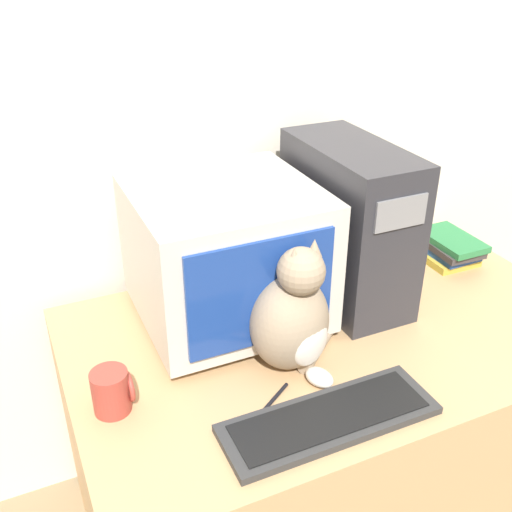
# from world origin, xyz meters

# --- Properties ---
(wall_back) EXTENTS (7.00, 0.05, 2.50)m
(wall_back) POSITION_xyz_m (0.00, 0.90, 1.25)
(wall_back) COLOR beige
(wall_back) RESTS_ON ground_plane
(desk) EXTENTS (1.41, 0.84, 0.71)m
(desk) POSITION_xyz_m (0.00, 0.42, 0.36)
(desk) COLOR tan
(desk) RESTS_ON ground_plane
(crt_monitor) EXTENTS (0.46, 0.45, 0.38)m
(crt_monitor) POSITION_xyz_m (-0.24, 0.59, 0.91)
(crt_monitor) COLOR #BCB7AD
(crt_monitor) RESTS_ON desk
(computer_tower) EXTENTS (0.21, 0.45, 0.45)m
(computer_tower) POSITION_xyz_m (0.12, 0.57, 0.94)
(computer_tower) COLOR #28282D
(computer_tower) RESTS_ON desk
(keyboard) EXTENTS (0.48, 0.16, 0.02)m
(keyboard) POSITION_xyz_m (-0.19, 0.12, 0.72)
(keyboard) COLOR #2D2D2D
(keyboard) RESTS_ON desk
(cat) EXTENTS (0.30, 0.26, 0.34)m
(cat) POSITION_xyz_m (-0.18, 0.33, 0.85)
(cat) COLOR gray
(cat) RESTS_ON desk
(book_stack) EXTENTS (0.15, 0.21, 0.09)m
(book_stack) POSITION_xyz_m (0.52, 0.60, 0.76)
(book_stack) COLOR gold
(book_stack) RESTS_ON desk
(pen) EXTENTS (0.13, 0.09, 0.01)m
(pen) POSITION_xyz_m (-0.28, 0.23, 0.72)
(pen) COLOR black
(pen) RESTS_ON desk
(mug) EXTENTS (0.09, 0.08, 0.10)m
(mug) POSITION_xyz_m (-0.61, 0.35, 0.77)
(mug) COLOR #9E382D
(mug) RESTS_ON desk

